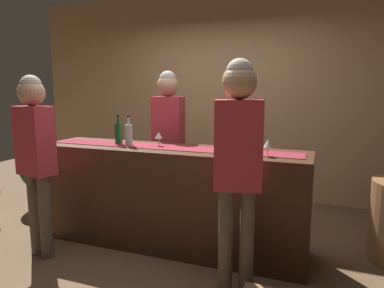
{
  "coord_description": "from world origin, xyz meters",
  "views": [
    {
      "loc": [
        1.35,
        -3.01,
        1.56
      ],
      "look_at": [
        0.23,
        0.0,
        1.04
      ],
      "focal_mm": 32.54,
      "sensor_mm": 36.0,
      "label": 1
    }
  ],
  "objects_px": {
    "bartender": "(168,130)",
    "customer_browsing": "(35,147)",
    "wine_glass_far_end": "(220,139)",
    "customer_sipping": "(238,152)",
    "wine_bottle_green": "(119,133)",
    "potted_plant_tall": "(41,173)",
    "wine_glass_mid_counter": "(268,144)",
    "wine_bottle_clear": "(129,135)",
    "wine_glass_near_customer": "(159,136)"
  },
  "relations": [
    {
      "from": "bartender",
      "to": "customer_browsing",
      "type": "xyz_separation_m",
      "value": [
        -0.77,
        -1.2,
        -0.06
      ]
    },
    {
      "from": "wine_glass_far_end",
      "to": "bartender",
      "type": "relative_size",
      "value": 0.08
    },
    {
      "from": "customer_sipping",
      "to": "wine_glass_far_end",
      "type": "bearing_deg",
      "value": 102.8
    },
    {
      "from": "wine_glass_far_end",
      "to": "bartender",
      "type": "bearing_deg",
      "value": 144.35
    },
    {
      "from": "wine_bottle_green",
      "to": "potted_plant_tall",
      "type": "height_order",
      "value": "wine_bottle_green"
    },
    {
      "from": "wine_glass_mid_counter",
      "to": "potted_plant_tall",
      "type": "bearing_deg",
      "value": 169.05
    },
    {
      "from": "wine_bottle_green",
      "to": "customer_browsing",
      "type": "xyz_separation_m",
      "value": [
        -0.48,
        -0.62,
        -0.07
      ]
    },
    {
      "from": "wine_bottle_clear",
      "to": "customer_sipping",
      "type": "bearing_deg",
      "value": -24.04
    },
    {
      "from": "wine_glass_far_end",
      "to": "wine_glass_mid_counter",
      "type": "bearing_deg",
      "value": -16.8
    },
    {
      "from": "wine_bottle_clear",
      "to": "potted_plant_tall",
      "type": "bearing_deg",
      "value": 162.73
    },
    {
      "from": "customer_sipping",
      "to": "customer_browsing",
      "type": "distance_m",
      "value": 1.85
    },
    {
      "from": "wine_glass_far_end",
      "to": "customer_sipping",
      "type": "relative_size",
      "value": 0.08
    },
    {
      "from": "wine_glass_mid_counter",
      "to": "customer_sipping",
      "type": "distance_m",
      "value": 0.5
    },
    {
      "from": "potted_plant_tall",
      "to": "customer_browsing",
      "type": "bearing_deg",
      "value": -46.75
    },
    {
      "from": "wine_bottle_green",
      "to": "wine_glass_near_customer",
      "type": "xyz_separation_m",
      "value": [
        0.43,
        0.03,
        -0.01
      ]
    },
    {
      "from": "wine_glass_near_customer",
      "to": "bartender",
      "type": "xyz_separation_m",
      "value": [
        -0.14,
        0.54,
        -0.01
      ]
    },
    {
      "from": "wine_bottle_clear",
      "to": "customer_browsing",
      "type": "height_order",
      "value": "customer_browsing"
    },
    {
      "from": "wine_glass_far_end",
      "to": "wine_glass_near_customer",
      "type": "bearing_deg",
      "value": 179.37
    },
    {
      "from": "bartender",
      "to": "customer_sipping",
      "type": "distance_m",
      "value": 1.58
    },
    {
      "from": "wine_glass_near_customer",
      "to": "customer_sipping",
      "type": "height_order",
      "value": "customer_sipping"
    },
    {
      "from": "bartender",
      "to": "potted_plant_tall",
      "type": "distance_m",
      "value": 1.92
    },
    {
      "from": "wine_glass_near_customer",
      "to": "wine_glass_mid_counter",
      "type": "bearing_deg",
      "value": -7.63
    },
    {
      "from": "wine_glass_mid_counter",
      "to": "customer_browsing",
      "type": "distance_m",
      "value": 2.05
    },
    {
      "from": "wine_bottle_clear",
      "to": "potted_plant_tall",
      "type": "distance_m",
      "value": 1.85
    },
    {
      "from": "wine_glass_mid_counter",
      "to": "bartender",
      "type": "bearing_deg",
      "value": 150.67
    },
    {
      "from": "wine_bottle_clear",
      "to": "wine_glass_far_end",
      "type": "relative_size",
      "value": 2.1
    },
    {
      "from": "wine_glass_near_customer",
      "to": "customer_browsing",
      "type": "bearing_deg",
      "value": -144.14
    },
    {
      "from": "wine_bottle_green",
      "to": "customer_browsing",
      "type": "height_order",
      "value": "customer_browsing"
    },
    {
      "from": "wine_bottle_clear",
      "to": "customer_browsing",
      "type": "xyz_separation_m",
      "value": [
        -0.62,
        -0.58,
        -0.07
      ]
    },
    {
      "from": "wine_glass_mid_counter",
      "to": "potted_plant_tall",
      "type": "distance_m",
      "value": 3.14
    },
    {
      "from": "wine_glass_mid_counter",
      "to": "potted_plant_tall",
      "type": "height_order",
      "value": "wine_glass_mid_counter"
    },
    {
      "from": "potted_plant_tall",
      "to": "wine_glass_near_customer",
      "type": "bearing_deg",
      "value": -12.76
    },
    {
      "from": "wine_glass_far_end",
      "to": "customer_sipping",
      "type": "distance_m",
      "value": 0.69
    },
    {
      "from": "wine_bottle_green",
      "to": "wine_bottle_clear",
      "type": "xyz_separation_m",
      "value": [
        0.14,
        -0.04,
        0.0
      ]
    },
    {
      "from": "bartender",
      "to": "potted_plant_tall",
      "type": "height_order",
      "value": "bartender"
    },
    {
      "from": "potted_plant_tall",
      "to": "wine_bottle_clear",
      "type": "bearing_deg",
      "value": -17.27
    },
    {
      "from": "wine_bottle_clear",
      "to": "wine_glass_mid_counter",
      "type": "height_order",
      "value": "wine_bottle_clear"
    },
    {
      "from": "potted_plant_tall",
      "to": "wine_bottle_green",
      "type": "bearing_deg",
      "value": -17.43
    },
    {
      "from": "customer_sipping",
      "to": "customer_browsing",
      "type": "xyz_separation_m",
      "value": [
        -1.84,
        -0.04,
        -0.07
      ]
    },
    {
      "from": "wine_bottle_green",
      "to": "wine_glass_mid_counter",
      "type": "xyz_separation_m",
      "value": [
        1.51,
        -0.11,
        -0.01
      ]
    },
    {
      "from": "wine_bottle_clear",
      "to": "customer_sipping",
      "type": "xyz_separation_m",
      "value": [
        1.23,
        -0.55,
        -0.0
      ]
    },
    {
      "from": "wine_bottle_clear",
      "to": "customer_sipping",
      "type": "height_order",
      "value": "customer_sipping"
    },
    {
      "from": "bartender",
      "to": "potted_plant_tall",
      "type": "relative_size",
      "value": 2.27
    },
    {
      "from": "customer_sipping",
      "to": "wine_glass_near_customer",
      "type": "bearing_deg",
      "value": 132.29
    },
    {
      "from": "potted_plant_tall",
      "to": "bartender",
      "type": "bearing_deg",
      "value": 3.18
    },
    {
      "from": "customer_browsing",
      "to": "potted_plant_tall",
      "type": "distance_m",
      "value": 1.62
    },
    {
      "from": "wine_bottle_clear",
      "to": "wine_glass_far_end",
      "type": "height_order",
      "value": "wine_bottle_clear"
    },
    {
      "from": "wine_glass_near_customer",
      "to": "bartender",
      "type": "relative_size",
      "value": 0.08
    },
    {
      "from": "wine_glass_near_customer",
      "to": "potted_plant_tall",
      "type": "distance_m",
      "value": 2.1
    },
    {
      "from": "customer_browsing",
      "to": "potted_plant_tall",
      "type": "relative_size",
      "value": 2.17
    }
  ]
}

